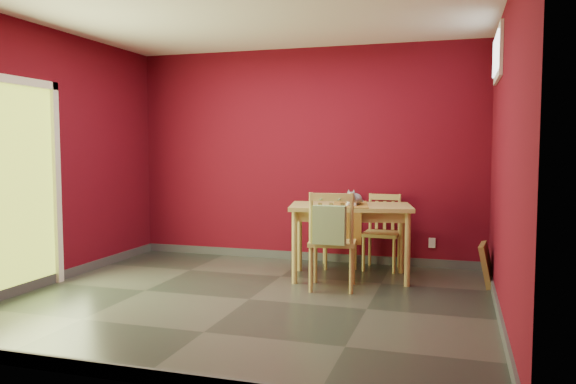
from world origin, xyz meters
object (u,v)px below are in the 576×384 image
(tote_bag, at_px, (329,225))
(picture_frame, at_px, (486,265))
(cat, at_px, (354,197))
(dining_table, at_px, (350,214))
(chair_far_right, at_px, (382,231))
(chair_far_left, at_px, (339,230))
(chair_near, at_px, (332,240))

(tote_bag, relative_size, picture_frame, 0.98)
(cat, height_order, picture_frame, cat)
(dining_table, distance_m, chair_far_right, 0.71)
(chair_far_left, relative_size, chair_near, 0.87)
(chair_far_left, bearing_deg, picture_frame, -16.83)
(chair_far_left, bearing_deg, tote_bag, -82.39)
(chair_near, bearing_deg, cat, 75.58)
(chair_far_right, height_order, cat, cat)
(picture_frame, bearing_deg, chair_far_left, 163.17)
(tote_bag, relative_size, cat, 1.19)
(dining_table, xyz_separation_m, tote_bag, (-0.06, -0.77, -0.02))
(chair_far_left, distance_m, cat, 0.85)
(chair_near, bearing_deg, chair_far_left, 98.16)
(tote_bag, bearing_deg, cat, 81.59)
(dining_table, bearing_deg, chair_far_left, 112.41)
(dining_table, height_order, chair_far_right, chair_far_right)
(chair_near, relative_size, tote_bag, 2.25)
(cat, bearing_deg, dining_table, 133.22)
(chair_far_left, height_order, cat, cat)
(chair_far_left, height_order, tote_bag, tote_bag)
(dining_table, height_order, chair_far_left, chair_far_left)
(chair_near, bearing_deg, tote_bag, -85.13)
(picture_frame, bearing_deg, tote_bag, -149.92)
(chair_far_left, xyz_separation_m, picture_frame, (1.68, -0.51, -0.22))
(chair_near, bearing_deg, dining_table, 81.30)
(chair_far_right, relative_size, chair_near, 0.89)
(dining_table, relative_size, picture_frame, 3.14)
(chair_near, xyz_separation_m, tote_bag, (0.02, -0.23, 0.18))
(dining_table, xyz_separation_m, picture_frame, (1.43, 0.09, -0.50))
(dining_table, xyz_separation_m, chair_far_left, (-0.25, 0.60, -0.27))
(chair_far_left, height_order, chair_near, chair_near)
(dining_table, height_order, tote_bag, tote_bag)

